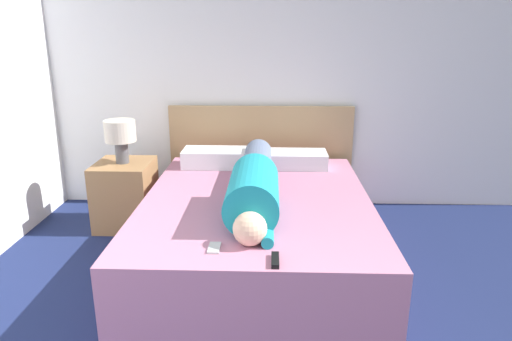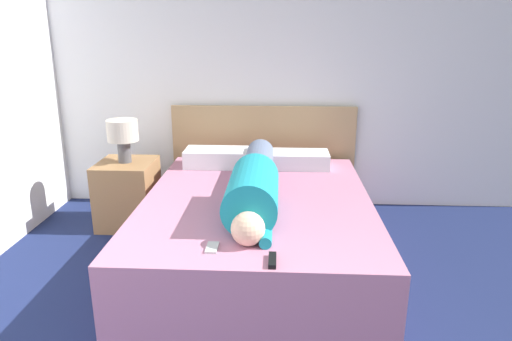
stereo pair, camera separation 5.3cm
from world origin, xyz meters
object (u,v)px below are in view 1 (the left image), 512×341
(person_lying, at_px, (255,183))
(cell_phone, at_px, (214,248))
(pillow_second, at_px, (297,159))
(tv_remote, at_px, (275,260))
(nightstand, at_px, (126,194))
(table_lamp, at_px, (120,134))
(bed, at_px, (257,229))
(pillow_near_headboard, at_px, (214,158))

(person_lying, relative_size, cell_phone, 12.90)
(pillow_second, distance_m, tv_remote, 1.74)
(nightstand, bearing_deg, table_lamp, -90.00)
(cell_phone, bearing_deg, tv_remote, -22.66)
(bed, bearing_deg, pillow_near_headboard, 117.01)
(pillow_second, relative_size, cell_phone, 3.99)
(tv_remote, relative_size, cell_phone, 1.15)
(bed, height_order, pillow_second, pillow_second)
(nightstand, bearing_deg, pillow_near_headboard, 12.90)
(tv_remote, height_order, cell_phone, tv_remote)
(table_lamp, xyz_separation_m, pillow_second, (1.48, 0.17, -0.25))
(bed, xyz_separation_m, cell_phone, (-0.21, -0.81, 0.25))
(nightstand, xyz_separation_m, person_lying, (1.14, -0.71, 0.35))
(nightstand, relative_size, pillow_second, 1.09)
(pillow_near_headboard, xyz_separation_m, cell_phone, (0.19, -1.59, -0.07))
(nightstand, relative_size, table_lamp, 1.56)
(cell_phone, bearing_deg, bed, 75.74)
(nightstand, relative_size, person_lying, 0.34)
(nightstand, xyz_separation_m, table_lamp, (0.00, -0.00, 0.53))
(table_lamp, xyz_separation_m, person_lying, (1.14, -0.71, -0.18))
(pillow_near_headboard, bearing_deg, pillow_second, 0.00)
(person_lying, distance_m, tv_remote, 0.87)
(bed, distance_m, tv_remote, 0.99)
(tv_remote, distance_m, cell_phone, 0.36)
(cell_phone, bearing_deg, pillow_near_headboard, 96.86)
(bed, distance_m, cell_phone, 0.87)
(bed, relative_size, person_lying, 1.25)
(nightstand, bearing_deg, tv_remote, -50.52)
(pillow_near_headboard, bearing_deg, tv_remote, -73.17)
(tv_remote, xyz_separation_m, cell_phone, (-0.33, 0.14, -0.01))
(pillow_near_headboard, xyz_separation_m, pillow_second, (0.72, 0.00, -0.01))
(table_lamp, xyz_separation_m, cell_phone, (0.95, -1.42, -0.31))
(pillow_second, xyz_separation_m, tv_remote, (-0.20, -1.73, -0.06))
(pillow_near_headboard, xyz_separation_m, tv_remote, (0.52, -1.73, -0.06))
(tv_remote, bearing_deg, pillow_near_headboard, 106.83)
(table_lamp, bearing_deg, bed, -27.67)
(pillow_second, bearing_deg, tv_remote, -96.49)
(bed, relative_size, table_lamp, 5.76)
(pillow_near_headboard, height_order, cell_phone, pillow_near_headboard)
(bed, xyz_separation_m, table_lamp, (-1.15, 0.61, 0.56))
(bed, xyz_separation_m, pillow_second, (0.32, 0.78, 0.31))
(person_lying, height_order, cell_phone, person_lying)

